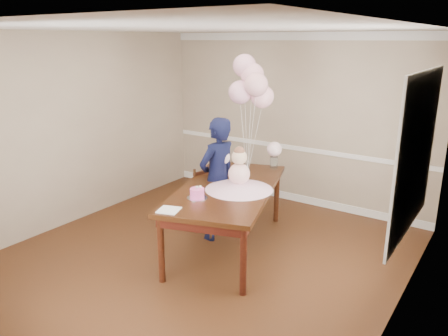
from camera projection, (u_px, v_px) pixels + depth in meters
floor at (199, 259)px, 5.35m from camera, size 4.50×5.00×0.00m
ceiling at (195, 28)px, 4.58m from camera, size 4.50×5.00×0.02m
wall_back at (293, 120)px, 6.95m from camera, size 4.50×0.02×2.70m
wall_left at (71, 130)px, 6.18m from camera, size 0.02×5.00×2.70m
wall_right at (404, 189)px, 3.76m from camera, size 0.02×5.00×2.70m
chair_rail_trim at (291, 147)px, 7.07m from camera, size 4.50×0.02×0.07m
crown_molding at (296, 36)px, 6.58m from camera, size 4.50×0.02×0.12m
baseboard_trim at (289, 196)px, 7.31m from camera, size 4.50×0.02×0.12m
window_frame at (416, 154)px, 4.11m from camera, size 0.02×1.66×1.56m
window_blinds at (414, 154)px, 4.12m from camera, size 0.01×1.50×1.40m
dining_table_top at (227, 189)px, 5.44m from camera, size 1.72×2.43×0.05m
table_apron at (227, 195)px, 5.46m from camera, size 1.58×2.29×0.11m
table_leg_fl at (161, 250)px, 4.75m from camera, size 0.10×0.10×0.77m
table_leg_fr at (243, 261)px, 4.50m from camera, size 0.10×0.10×0.77m
table_leg_bl at (216, 190)px, 6.61m from camera, size 0.10×0.10×0.77m
table_leg_br at (277, 196)px, 6.36m from camera, size 0.10×0.10×0.77m
baby_skirt at (239, 185)px, 5.32m from camera, size 1.05×1.05×0.11m
baby_torso at (239, 174)px, 5.28m from camera, size 0.26×0.26×0.26m
baby_head at (239, 157)px, 5.22m from camera, size 0.19×0.19×0.19m
baby_hair at (239, 152)px, 5.20m from camera, size 0.13×0.13×0.13m
cake_platter at (197, 198)px, 5.04m from camera, size 0.30×0.30×0.01m
birthday_cake at (197, 193)px, 5.02m from camera, size 0.21×0.21×0.11m
cake_flower_a at (197, 187)px, 5.00m from camera, size 0.03×0.03×0.03m
cake_flower_b at (200, 187)px, 5.01m from camera, size 0.03×0.03×0.03m
rose_vase_near at (222, 171)px, 5.75m from camera, size 0.14×0.14×0.18m
roses_near at (222, 157)px, 5.70m from camera, size 0.21×0.21×0.21m
rose_vase_far at (274, 163)px, 6.15m from camera, size 0.14×0.14×0.18m
roses_far at (274, 149)px, 6.10m from camera, size 0.21×0.21×0.21m
napkin at (169, 210)px, 4.68m from camera, size 0.28×0.28×0.01m
balloon_weight at (247, 173)px, 5.96m from camera, size 0.06×0.06×0.02m
balloon_a at (240, 92)px, 5.68m from camera, size 0.31×0.31×0.31m
balloon_b at (256, 85)px, 5.53m from camera, size 0.31×0.31×0.31m
balloon_c at (252, 75)px, 5.68m from camera, size 0.31×0.31×0.31m
balloon_d at (245, 66)px, 5.70m from camera, size 0.31×0.31×0.31m
balloon_e at (262, 96)px, 5.70m from camera, size 0.31×0.31×0.31m
balloon_ribbon_a at (244, 140)px, 5.84m from camera, size 0.10×0.04×0.92m
balloon_ribbon_b at (251, 136)px, 5.77m from camera, size 0.12×0.02×1.03m
balloon_ribbon_c at (250, 131)px, 5.84m from camera, size 0.02×0.11×1.14m
balloon_ribbon_d at (246, 127)px, 5.85m from camera, size 0.12×0.08×1.25m
balloon_ribbon_e at (254, 141)px, 5.85m from camera, size 0.13×0.12×0.85m
dining_chair_seat at (213, 206)px, 5.94m from camera, size 0.49×0.49×0.05m
chair_leg_fl at (196, 220)px, 6.02m from camera, size 0.04×0.04×0.39m
chair_leg_fr at (211, 227)px, 5.78m from camera, size 0.04×0.04×0.39m
chair_leg_bl at (214, 214)px, 6.22m from camera, size 0.04×0.04×0.39m
chair_leg_br at (229, 221)px, 5.98m from camera, size 0.04×0.04×0.39m
chair_back_post_l at (195, 187)px, 5.90m from camera, size 0.04×0.04×0.50m
chair_back_post_r at (213, 182)px, 6.10m from camera, size 0.04×0.04×0.50m
chair_slat_low at (204, 192)px, 6.03m from camera, size 0.12×0.35×0.05m
chair_slat_mid at (204, 182)px, 5.99m from camera, size 0.12×0.35×0.05m
chair_slat_top at (204, 172)px, 5.95m from camera, size 0.12×0.35×0.05m
woman at (218, 179)px, 5.73m from camera, size 0.50×0.66×1.64m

